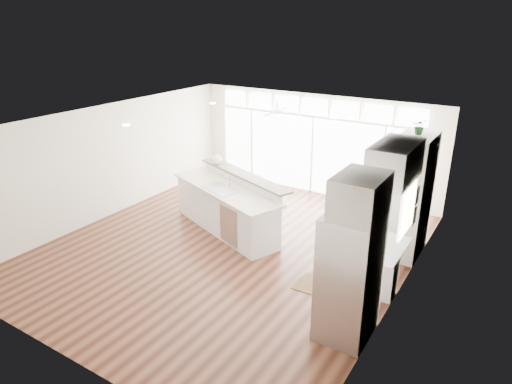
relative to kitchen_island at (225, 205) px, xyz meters
The scene contains 24 objects.
floor 1.08m from the kitchen_island, 48.06° to the right, with size 7.00×8.00×0.02m, color #3C1D12.
ceiling 2.24m from the kitchen_island, 48.06° to the right, with size 7.00×8.00×0.02m, color white.
wall_back 3.48m from the kitchen_island, 80.24° to the left, with size 7.00×0.04×2.70m, color #ECE5CD.
wall_front 4.73m from the kitchen_island, 82.91° to the right, with size 7.00×0.04×2.70m, color #ECE5CD.
wall_left 3.08m from the kitchen_island, 167.60° to the right, with size 0.04×8.00×2.70m, color #ECE5CD.
wall_right 4.19m from the kitchen_island, ahead, with size 0.04×8.00×2.70m, color #ECE5CD.
glass_wall 3.37m from the kitchen_island, 80.07° to the left, with size 5.80×0.06×2.08m, color white.
transom_row 3.78m from the kitchen_island, 80.07° to the left, with size 5.90×0.06×0.40m, color white.
desk_window 4.16m from the kitchen_island, ahead, with size 0.04×0.85×0.85m, color white.
ceiling_fan 2.84m from the kitchen_island, 87.94° to the left, with size 1.16×1.16×0.32m, color white.
recessed_lights 2.18m from the kitchen_island, 37.47° to the right, with size 3.40×3.00×0.02m, color white.
oven_cabinet 3.97m from the kitchen_island, 17.16° to the left, with size 0.64×1.20×2.50m, color white.
desk_nook 3.73m from the kitchen_island, ahead, with size 0.72×1.30×0.76m, color white.
upper_cabinets 4.14m from the kitchen_island, ahead, with size 0.64×1.30×0.64m, color white.
refrigerator 4.21m from the kitchen_island, 28.39° to the right, with size 0.76×0.90×2.00m, color #B9B9BE.
fridge_cabinet 4.56m from the kitchen_island, 28.00° to the right, with size 0.64×0.90×0.60m, color white.
framed_photos 4.12m from the kitchen_island, ahead, with size 0.06×0.22×0.80m, color black.
kitchen_island is the anchor object (origin of this frame).
rug 3.09m from the kitchen_island, 19.95° to the right, with size 0.89×0.64×0.01m, color #3A2512.
office_chair 3.10m from the kitchen_island, ahead, with size 0.50×0.46×0.95m, color black.
fishbowl 1.27m from the kitchen_island, 136.08° to the left, with size 0.24×0.24×0.24m, color white.
monitor 3.66m from the kitchen_island, ahead, with size 0.09×0.53×0.44m, color black.
keyboard 3.48m from the kitchen_island, ahead, with size 0.11×0.28×0.01m, color silver.
potted_plant 4.40m from the kitchen_island, 17.16° to the left, with size 0.27×0.30×0.23m, color #275A26.
Camera 1 is at (5.04, -7.02, 4.60)m, focal length 32.00 mm.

